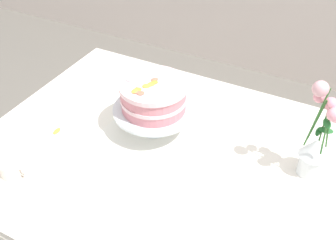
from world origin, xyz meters
The scene contains 7 objects.
dining_table centered at (0.00, -0.02, 0.65)m, with size 1.40×1.00×0.74m.
linen_napkin centered at (-0.14, 0.09, 0.74)m, with size 0.32×0.32×0.00m, color white.
cake_stand centered at (-0.14, 0.09, 0.82)m, with size 0.29×0.29×0.10m.
layer_cake centered at (-0.15, 0.09, 0.89)m, with size 0.24×0.24×0.11m.
flower_vase centered at (0.40, 0.12, 0.88)m, with size 0.11×0.10×0.35m.
teacup centered at (-0.44, -0.32, 0.77)m, with size 0.12×0.11×0.06m.
loose_petal_0 centered at (-0.46, -0.09, 0.74)m, with size 0.04×0.02×0.00m, color yellow.
Camera 1 is at (0.40, -0.86, 1.67)m, focal length 41.62 mm.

